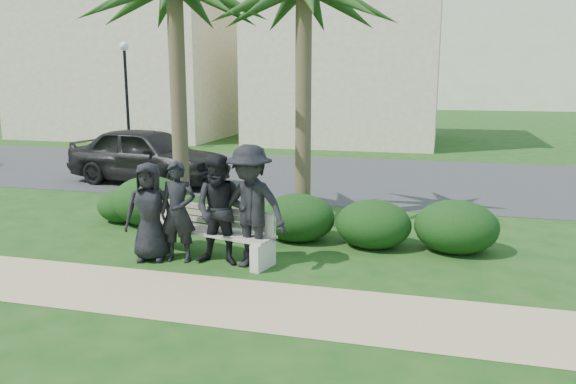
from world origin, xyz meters
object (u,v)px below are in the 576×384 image
at_px(man_d, 250,207).
at_px(man_a, 150,212).
at_px(street_lamp, 126,76).
at_px(man_c, 220,210).
at_px(car_a, 149,155).
at_px(park_bench, 208,236).
at_px(man_b, 178,212).

bearing_deg(man_d, man_a, -165.38).
relative_size(street_lamp, man_d, 2.25).
bearing_deg(man_a, man_c, -10.40).
xyz_separation_m(man_c, man_d, (0.49, -0.00, 0.08)).
distance_m(man_d, car_a, 7.84).
bearing_deg(man_d, car_a, 141.46).
xyz_separation_m(street_lamp, park_bench, (8.60, -12.15, -2.58)).
height_order(street_lamp, man_c, street_lamp).
xyz_separation_m(street_lamp, man_d, (9.43, -12.42, -1.99)).
bearing_deg(man_a, park_bench, 8.88).
bearing_deg(man_d, street_lamp, 138.77).
xyz_separation_m(man_b, car_a, (-3.83, 6.04, -0.03)).
distance_m(man_c, man_d, 0.49).
distance_m(park_bench, man_a, 1.00).
bearing_deg(car_a, man_c, -135.24).
bearing_deg(car_a, park_bench, -136.12).
bearing_deg(street_lamp, man_a, -58.14).
xyz_separation_m(street_lamp, man_c, (8.95, -12.42, -2.08)).
relative_size(park_bench, man_c, 1.39).
relative_size(park_bench, man_b, 1.49).
xyz_separation_m(park_bench, man_c, (0.34, -0.27, 0.51)).
bearing_deg(man_c, man_d, -2.09).
distance_m(street_lamp, man_a, 14.89).
xyz_separation_m(park_bench, man_a, (-0.83, -0.36, 0.43)).
relative_size(park_bench, man_d, 1.26).
distance_m(man_b, man_c, 0.71).
distance_m(street_lamp, park_bench, 15.11).
xyz_separation_m(man_c, car_a, (-4.54, 6.01, -0.09)).
bearing_deg(park_bench, man_c, -24.51).
xyz_separation_m(street_lamp, man_a, (7.78, -12.51, -2.15)).
xyz_separation_m(man_a, man_c, (1.17, 0.09, 0.08)).
bearing_deg(man_d, man_c, -168.59).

